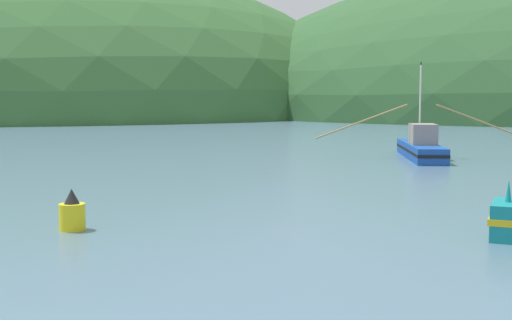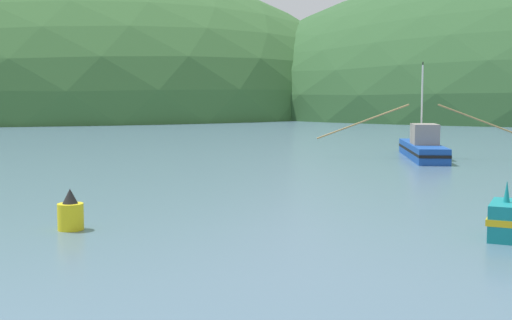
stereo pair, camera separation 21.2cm
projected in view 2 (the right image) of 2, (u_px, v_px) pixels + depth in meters
The scene contains 2 objects.
fishing_boat_blue at pixel (423, 147), 47.45m from camera, with size 14.96×10.95×6.82m.
channel_buoy at pixel (71, 213), 22.21m from camera, with size 0.85×0.85×1.38m.
Camera 2 is at (6.29, -8.64, 4.44)m, focal length 47.14 mm.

